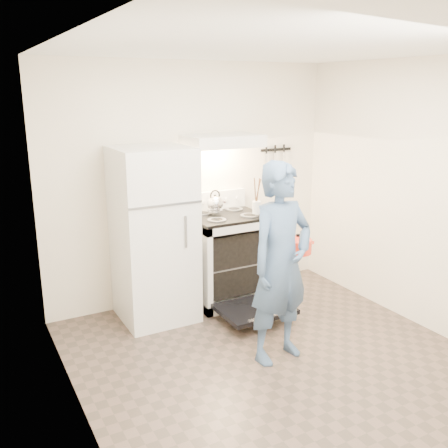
{
  "coord_description": "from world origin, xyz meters",
  "views": [
    {
      "loc": [
        -2.19,
        -2.94,
        2.22
      ],
      "look_at": [
        -0.05,
        1.0,
        1.0
      ],
      "focal_mm": 40.0,
      "sensor_mm": 36.0,
      "label": 1
    }
  ],
  "objects_px": {
    "refrigerator": "(154,235)",
    "tea_kettle": "(215,202)",
    "stove_body": "(226,259)",
    "person": "(281,264)",
    "dutch_oven": "(298,246)"
  },
  "relations": [
    {
      "from": "person",
      "to": "dutch_oven",
      "type": "height_order",
      "value": "person"
    },
    {
      "from": "stove_body",
      "to": "refrigerator",
      "type": "bearing_deg",
      "value": -178.23
    },
    {
      "from": "refrigerator",
      "to": "person",
      "type": "xyz_separation_m",
      "value": [
        0.63,
        -1.24,
        -0.01
      ]
    },
    {
      "from": "stove_body",
      "to": "tea_kettle",
      "type": "distance_m",
      "value": 0.63
    },
    {
      "from": "refrigerator",
      "to": "tea_kettle",
      "type": "xyz_separation_m",
      "value": [
        0.72,
        0.1,
        0.23
      ]
    },
    {
      "from": "person",
      "to": "stove_body",
      "type": "bearing_deg",
      "value": 73.25
    },
    {
      "from": "refrigerator",
      "to": "dutch_oven",
      "type": "distance_m",
      "value": 1.39
    },
    {
      "from": "stove_body",
      "to": "dutch_oven",
      "type": "relative_size",
      "value": 2.86
    },
    {
      "from": "refrigerator",
      "to": "person",
      "type": "height_order",
      "value": "refrigerator"
    },
    {
      "from": "refrigerator",
      "to": "stove_body",
      "type": "height_order",
      "value": "refrigerator"
    },
    {
      "from": "refrigerator",
      "to": "stove_body",
      "type": "distance_m",
      "value": 0.9
    },
    {
      "from": "refrigerator",
      "to": "tea_kettle",
      "type": "height_order",
      "value": "refrigerator"
    },
    {
      "from": "person",
      "to": "dutch_oven",
      "type": "relative_size",
      "value": 5.22
    },
    {
      "from": "stove_body",
      "to": "dutch_oven",
      "type": "xyz_separation_m",
      "value": [
        0.18,
        -1.0,
        0.4
      ]
    },
    {
      "from": "refrigerator",
      "to": "tea_kettle",
      "type": "distance_m",
      "value": 0.76
    }
  ]
}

